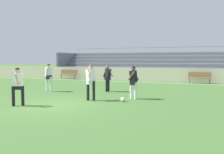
# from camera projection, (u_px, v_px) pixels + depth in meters

# --- Properties ---
(ground_plane) EXTENTS (160.00, 160.00, 0.00)m
(ground_plane) POSITION_uv_depth(u_px,v_px,m) (52.00, 105.00, 10.63)
(ground_plane) COLOR #477033
(field_line_sideline) EXTENTS (44.00, 0.12, 0.01)m
(field_line_sideline) POSITION_uv_depth(u_px,v_px,m) (134.00, 82.00, 21.60)
(field_line_sideline) COLOR white
(field_line_sideline) RESTS_ON ground
(sideline_wall) EXTENTS (48.00, 0.16, 1.18)m
(sideline_wall) POSITION_uv_depth(u_px,v_px,m) (138.00, 74.00, 22.83)
(sideline_wall) COLOR beige
(sideline_wall) RESTS_ON ground
(bleacher_stand) EXTENTS (22.74, 4.27, 3.27)m
(bleacher_stand) POSITION_uv_depth(u_px,v_px,m) (166.00, 65.00, 24.55)
(bleacher_stand) COLOR #B2B2B7
(bleacher_stand) RESTS_ON ground
(bench_far_right) EXTENTS (1.80, 0.40, 0.90)m
(bench_far_right) POSITION_uv_depth(u_px,v_px,m) (68.00, 73.00, 24.99)
(bench_far_right) COLOR olive
(bench_far_right) RESTS_ON ground
(bench_far_left) EXTENTS (1.80, 0.40, 0.90)m
(bench_far_left) POSITION_uv_depth(u_px,v_px,m) (200.00, 77.00, 20.37)
(bench_far_left) COLOR olive
(bench_far_left) RESTS_ON ground
(player_white_pressing_high) EXTENTS (0.54, 0.67, 1.70)m
(player_white_pressing_high) POSITION_uv_depth(u_px,v_px,m) (91.00, 79.00, 11.81)
(player_white_pressing_high) COLOR black
(player_white_pressing_high) RESTS_ON ground
(player_dark_wide_right) EXTENTS (0.48, 0.53, 1.63)m
(player_dark_wide_right) POSITION_uv_depth(u_px,v_px,m) (133.00, 79.00, 12.27)
(player_dark_wide_right) COLOR white
(player_dark_wide_right) RESTS_ON ground
(player_dark_overlapping) EXTENTS (0.63, 0.47, 1.61)m
(player_dark_overlapping) POSITION_uv_depth(u_px,v_px,m) (108.00, 76.00, 15.08)
(player_dark_overlapping) COLOR black
(player_dark_overlapping) RESTS_ON ground
(player_white_on_ball) EXTENTS (0.46, 0.66, 1.62)m
(player_white_on_ball) POSITION_uv_depth(u_px,v_px,m) (18.00, 83.00, 10.45)
(player_white_on_ball) COLOR black
(player_white_on_ball) RESTS_ON ground
(player_white_wide_left) EXTENTS (0.45, 0.60, 1.68)m
(player_white_wide_left) POSITION_uv_depth(u_px,v_px,m) (49.00, 75.00, 15.13)
(player_white_wide_left) COLOR white
(player_white_wide_left) RESTS_ON ground
(soccer_ball) EXTENTS (0.22, 0.22, 0.22)m
(soccer_ball) POSITION_uv_depth(u_px,v_px,m) (123.00, 99.00, 11.47)
(soccer_ball) COLOR white
(soccer_ball) RESTS_ON ground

